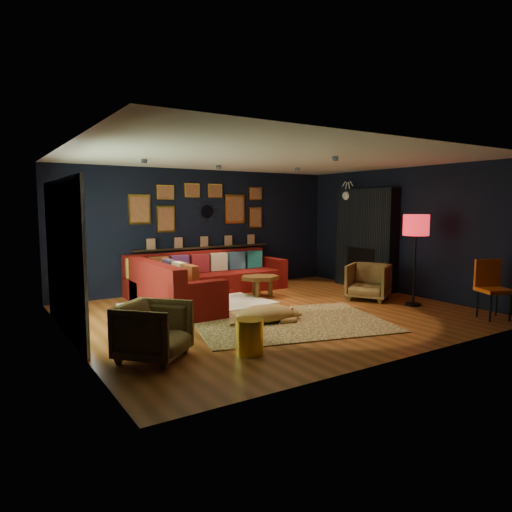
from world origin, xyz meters
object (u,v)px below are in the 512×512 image
coffee_table (260,280)px  pouf (197,292)px  gold_stool (249,337)px  dog (265,310)px  sectional (196,283)px  armchair_left (154,328)px  floor_lamp (416,229)px  orange_chair (491,284)px  armchair_right (368,280)px

coffee_table → pouf: size_ratio=1.79×
gold_stool → pouf: bearing=76.5°
pouf → dog: 2.00m
gold_stool → dog: gold_stool is taller
coffee_table → dog: coffee_table is taller
sectional → pouf: sectional is taller
coffee_table → armchair_left: bearing=-141.7°
coffee_table → floor_lamp: size_ratio=0.57×
pouf → floor_lamp: 4.19m
gold_stool → orange_chair: (4.27, -0.56, 0.35)m
pouf → armchair_right: (2.95, -1.53, 0.18)m
pouf → armchair_right: armchair_right is taller
gold_stool → dog: size_ratio=0.35×
orange_chair → sectional: bearing=155.7°
orange_chair → floor_lamp: 1.56m
coffee_table → orange_chair: size_ratio=0.99×
orange_chair → floor_lamp: (-0.29, 1.29, 0.84)m
pouf → sectional: bearing=68.2°
floor_lamp → dog: floor_lamp is taller
armchair_right → dog: bearing=-111.2°
sectional → dog: sectional is taller
armchair_right → floor_lamp: floor_lamp is taller
armchair_left → dog: 2.15m
armchair_right → dog: 2.76m
sectional → coffee_table: (1.17, -0.52, 0.03)m
coffee_table → pouf: bearing=172.1°
sectional → floor_lamp: 4.26m
pouf → dog: dog is taller
pouf → orange_chair: (3.53, -3.65, 0.36)m
armchair_left → armchair_right: armchair_right is taller
pouf → gold_stool: 3.17m
armchair_left → dog: armchair_left is taller
armchair_right → orange_chair: orange_chair is taller
armchair_left → orange_chair: 5.43m
armchair_right → orange_chair: bearing=-15.3°
armchair_left → pouf: bearing=13.1°
armchair_left → floor_lamp: bearing=-39.4°
pouf → floor_lamp: size_ratio=0.32×
armchair_left → sectional: bearing=14.4°
sectional → pouf: size_ratio=6.47×
sectional → armchair_left: (-1.94, -2.97, 0.06)m
dog → armchair_right: bearing=24.6°
pouf → dog: bearing=-83.3°
floor_lamp → coffee_table: bearing=131.7°
pouf → armchair_left: bearing=-124.3°
orange_chair → dog: size_ratio=0.77×
pouf → orange_chair: 5.09m
sectional → floor_lamp: floor_lamp is taller
sectional → coffee_table: size_ratio=3.61×
orange_chair → dog: 3.71m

